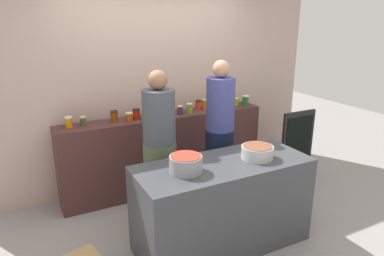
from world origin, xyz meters
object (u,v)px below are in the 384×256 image
(preserve_jar_5, at_px, (145,114))
(preserve_jar_6, at_px, (157,112))
(cook_with_tongs, at_px, (160,157))
(chalkboard_sign, at_px, (297,145))
(cooking_pot_left, at_px, (186,164))
(preserve_jar_1, at_px, (83,121))
(preserve_jar_0, at_px, (69,122))
(preserve_jar_10, at_px, (205,104))
(preserve_jar_2, at_px, (114,116))
(preserve_jar_4, at_px, (136,114))
(preserve_jar_3, at_px, (129,117))
(preserve_jar_12, at_px, (236,102))
(preserve_jar_13, at_px, (245,101))
(preserve_jar_8, at_px, (190,108))
(preserve_jar_7, at_px, (180,110))
(preserve_jar_9, at_px, (198,105))
(cook_in_cap, at_px, (219,143))
(cooking_pot_center, at_px, (257,152))
(preserve_jar_11, at_px, (218,105))

(preserve_jar_5, relative_size, preserve_jar_6, 0.88)
(preserve_jar_5, height_order, cook_with_tongs, cook_with_tongs)
(cook_with_tongs, bearing_deg, chalkboard_sign, 4.33)
(cooking_pot_left, relative_size, cook_with_tongs, 0.17)
(preserve_jar_1, xyz_separation_m, chalkboard_sign, (2.74, -0.61, -0.57))
(preserve_jar_0, bearing_deg, preserve_jar_10, 0.78)
(preserve_jar_2, distance_m, preserve_jar_4, 0.27)
(preserve_jar_3, relative_size, preserve_jar_12, 0.99)
(preserve_jar_1, relative_size, preserve_jar_13, 0.72)
(preserve_jar_2, relative_size, cooking_pot_left, 0.45)
(preserve_jar_6, height_order, preserve_jar_8, preserve_jar_6)
(preserve_jar_13, relative_size, cook_with_tongs, 0.09)
(preserve_jar_7, relative_size, preserve_jar_10, 0.89)
(preserve_jar_9, xyz_separation_m, preserve_jar_13, (0.68, -0.13, 0.01))
(cooking_pot_left, bearing_deg, cook_in_cap, 41.71)
(preserve_jar_13, distance_m, cook_in_cap, 1.09)
(preserve_jar_6, distance_m, preserve_jar_13, 1.32)
(preserve_jar_2, bearing_deg, preserve_jar_8, -4.74)
(preserve_jar_10, xyz_separation_m, chalkboard_sign, (1.12, -0.62, -0.58))
(preserve_jar_8, bearing_deg, cooking_pot_left, -118.35)
(preserve_jar_5, bearing_deg, preserve_jar_0, 174.58)
(preserve_jar_0, relative_size, preserve_jar_2, 0.96)
(preserve_jar_10, distance_m, cook_in_cap, 0.85)
(preserve_jar_5, bearing_deg, cooking_pot_center, -65.62)
(preserve_jar_3, relative_size, preserve_jar_8, 0.84)
(cooking_pot_left, bearing_deg, preserve_jar_11, 49.39)
(preserve_jar_13, relative_size, cook_in_cap, 0.08)
(preserve_jar_0, relative_size, preserve_jar_5, 1.00)
(preserve_jar_9, bearing_deg, preserve_jar_13, -10.49)
(preserve_jar_2, distance_m, preserve_jar_12, 1.73)
(preserve_jar_7, bearing_deg, preserve_jar_10, 12.74)
(preserve_jar_12, height_order, cooking_pot_left, preserve_jar_12)
(preserve_jar_0, bearing_deg, chalkboard_sign, -11.59)
(preserve_jar_10, bearing_deg, cooking_pot_left, -124.94)
(preserve_jar_1, xyz_separation_m, cook_with_tongs, (0.63, -0.77, -0.29))
(preserve_jar_4, xyz_separation_m, preserve_jar_11, (1.12, -0.06, 0.00))
(preserve_jar_1, bearing_deg, cook_with_tongs, -50.76)
(preserve_jar_12, bearing_deg, preserve_jar_3, -177.27)
(preserve_jar_7, distance_m, preserve_jar_9, 0.35)
(preserve_jar_1, relative_size, preserve_jar_9, 0.83)
(preserve_jar_5, relative_size, preserve_jar_9, 1.00)
(preserve_jar_1, bearing_deg, cook_in_cap, -28.91)
(preserve_jar_6, relative_size, preserve_jar_10, 1.11)
(cook_in_cap, relative_size, chalkboard_sign, 1.80)
(preserve_jar_4, bearing_deg, cook_with_tongs, -89.90)
(preserve_jar_3, bearing_deg, preserve_jar_13, 0.00)
(preserve_jar_2, xyz_separation_m, preserve_jar_11, (1.39, -0.09, -0.00))
(chalkboard_sign, bearing_deg, preserve_jar_0, 168.41)
(preserve_jar_1, height_order, preserve_jar_13, preserve_jar_13)
(preserve_jar_1, relative_size, cook_with_tongs, 0.06)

